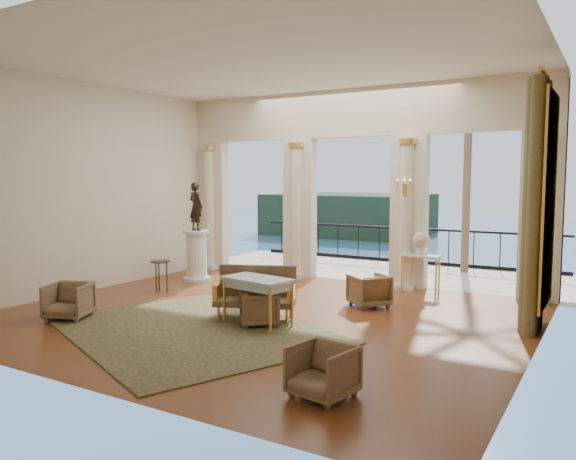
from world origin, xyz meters
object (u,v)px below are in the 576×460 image
Objects in this scene: game_table at (258,283)px; console_table at (421,261)px; pedestal at (197,257)px; armchair_c at (369,289)px; armchair_d at (260,306)px; statue at (196,207)px; settee at (256,293)px; side_table at (160,265)px; armchair_b at (323,369)px; armchair_a at (68,299)px.

game_table is 1.44× the size of console_table.
armchair_c is at bearing -5.49° from pedestal.
game_table is (-0.03, -0.02, 0.40)m from armchair_d.
pedestal is 1.06× the size of statue.
armchair_d is 0.53× the size of pedestal.
armchair_d is 0.42× the size of settee.
side_table is (-3.35, 1.18, 0.27)m from armchair_d.
pedestal reaches higher than game_table.
armchair_c reaches higher than armchair_b.
armchair_a is 0.47× the size of settee.
armchair_d is at bearing -102.64° from console_table.
statue reaches higher than pedestal.
console_table reaches higher than armchair_b.
armchair_d is 0.40m from game_table.
pedestal is at bearing 98.72° from side_table.
settee is (-1.36, -1.84, 0.11)m from armchair_c.
console_table is at bearing 42.41° from settee.
pedestal is at bearing -56.31° from armchair_c.
game_table is at bearing -36.94° from pedestal.
settee is 4.19m from statue.
armchair_b reaches higher than armchair_d.
armchair_c is 2.49m from game_table.
side_table is (-5.67, 3.41, 0.26)m from armchair_b.
settee is 4.15m from console_table.
side_table is at bearing 158.71° from armchair_b.
side_table is at bearing 170.54° from game_table.
armchair_a is 1.11× the size of armchair_d.
pedestal is 1.76× the size of side_table.
armchair_d is 0.72× the size of console_table.
pedestal reaches higher than settee.
settee is 3.98m from pedestal.
console_table is at bearing -152.65° from armchair_c.
side_table is (0.22, -1.47, 0.01)m from pedestal.
game_table reaches higher than armchair_c.
armchair_a reaches higher than armchair_c.
pedestal is (-3.57, 2.64, 0.26)m from armchair_d.
console_table is 5.62m from side_table.
game_table is 4.55m from statue.
armchair_b is 3.26m from game_table.
statue is (-4.61, 0.44, 1.44)m from armchair_c.
side_table is at bearing -141.77° from console_table.
armchair_a is 3.37m from game_table.
armchair_a is at bearing 74.34° from armchair_d.
game_table is (0.28, -0.37, 0.27)m from settee.
armchair_d is 0.93× the size of side_table.
armchair_d is at bearing 0.06° from armchair_a.
console_table is (1.48, 4.13, -0.05)m from game_table.
settee is 2.19× the size of side_table.
armchair_a is 3.38m from armchair_d.
armchair_b is 7.66m from pedestal.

